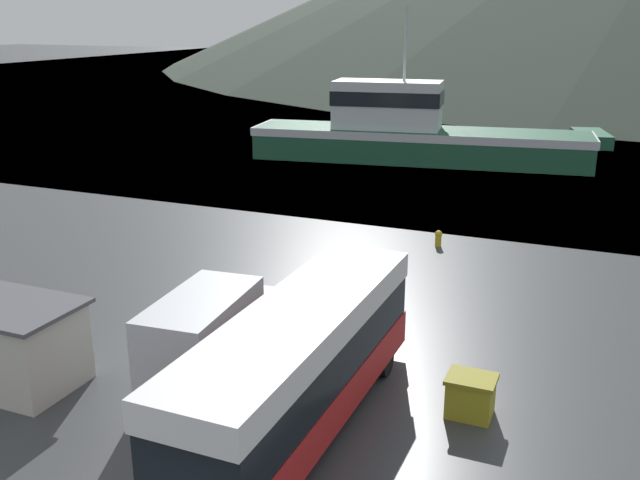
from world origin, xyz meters
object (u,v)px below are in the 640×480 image
object	(u,v)px
tour_bus	(300,363)
delivery_van	(212,331)
fishing_boat	(411,133)
storage_bin	(470,396)
small_boat	(591,138)
dock_kiosk	(17,345)

from	to	relation	value
tour_bus	delivery_van	xyz separation A→B (m)	(-3.52, 1.65, -0.48)
fishing_boat	storage_bin	distance (m)	34.49
fishing_boat	small_boat	bearing A→B (deg)	127.53
storage_bin	small_boat	bearing A→B (deg)	88.97
fishing_boat	storage_bin	bearing A→B (deg)	10.30
storage_bin	small_boat	world-z (taller)	storage_bin
tour_bus	small_boat	bearing A→B (deg)	84.77
delivery_van	fishing_boat	xyz separation A→B (m)	(-3.57, 33.37, 0.65)
storage_bin	small_boat	size ratio (longest dim) A/B	0.22
storage_bin	delivery_van	bearing A→B (deg)	-174.70
fishing_boat	storage_bin	world-z (taller)	fishing_boat
delivery_van	dock_kiosk	xyz separation A→B (m)	(-4.70, -2.63, -0.14)
fishing_boat	dock_kiosk	world-z (taller)	fishing_boat
tour_bus	storage_bin	world-z (taller)	tour_bus
dock_kiosk	small_boat	bearing A→B (deg)	75.03
storage_bin	dock_kiosk	bearing A→B (deg)	-164.60
delivery_van	small_boat	world-z (taller)	delivery_van
delivery_van	fishing_boat	size ratio (longest dim) A/B	0.25
delivery_van	small_boat	xyz separation A→B (m)	(8.13, 45.34, -0.85)
tour_bus	storage_bin	xyz separation A→B (m)	(3.82, 2.33, -1.29)
fishing_boat	dock_kiosk	size ratio (longest dim) A/B	6.88
tour_bus	fishing_boat	world-z (taller)	fishing_boat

